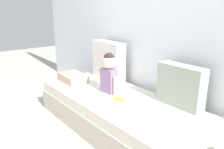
{
  "coord_description": "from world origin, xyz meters",
  "views": [
    {
      "loc": [
        1.87,
        -1.59,
        1.41
      ],
      "look_at": [
        -0.09,
        0.0,
        0.65
      ],
      "focal_mm": 36.34,
      "sensor_mm": 36.0,
      "label": 1
    }
  ],
  "objects_px": {
    "banana": "(119,99)",
    "folded_blanket": "(73,78)",
    "throw_pillow_left": "(108,61)",
    "toddler": "(109,72)",
    "couch": "(117,112)",
    "throw_pillow_right": "(181,86)"
  },
  "relations": [
    {
      "from": "couch",
      "to": "banana",
      "type": "xyz_separation_m",
      "value": [
        0.1,
        -0.05,
        0.22
      ]
    },
    {
      "from": "banana",
      "to": "couch",
      "type": "bearing_deg",
      "value": 153.65
    },
    {
      "from": "banana",
      "to": "throw_pillow_right",
      "type": "bearing_deg",
      "value": 39.11
    },
    {
      "from": "throw_pillow_left",
      "to": "banana",
      "type": "xyz_separation_m",
      "value": [
        0.71,
        -0.41,
        -0.25
      ]
    },
    {
      "from": "toddler",
      "to": "folded_blanket",
      "type": "relative_size",
      "value": 1.22
    },
    {
      "from": "throw_pillow_right",
      "to": "banana",
      "type": "xyz_separation_m",
      "value": [
        -0.5,
        -0.41,
        -0.2
      ]
    },
    {
      "from": "folded_blanket",
      "to": "throw_pillow_right",
      "type": "bearing_deg",
      "value": 18.23
    },
    {
      "from": "toddler",
      "to": "folded_blanket",
      "type": "distance_m",
      "value": 0.69
    },
    {
      "from": "banana",
      "to": "folded_blanket",
      "type": "height_order",
      "value": "folded_blanket"
    },
    {
      "from": "couch",
      "to": "toddler",
      "type": "height_order",
      "value": "toddler"
    },
    {
      "from": "throw_pillow_left",
      "to": "couch",
      "type": "bearing_deg",
      "value": -30.42
    },
    {
      "from": "throw_pillow_left",
      "to": "toddler",
      "type": "xyz_separation_m",
      "value": [
        0.43,
        -0.33,
        -0.01
      ]
    },
    {
      "from": "throw_pillow_right",
      "to": "toddler",
      "type": "distance_m",
      "value": 0.85
    },
    {
      "from": "couch",
      "to": "throw_pillow_right",
      "type": "bearing_deg",
      "value": 30.42
    },
    {
      "from": "couch",
      "to": "toddler",
      "type": "relative_size",
      "value": 4.49
    },
    {
      "from": "banana",
      "to": "toddler",
      "type": "bearing_deg",
      "value": 164.66
    },
    {
      "from": "throw_pillow_right",
      "to": "couch",
      "type": "bearing_deg",
      "value": -149.58
    },
    {
      "from": "banana",
      "to": "folded_blanket",
      "type": "relative_size",
      "value": 0.42
    },
    {
      "from": "couch",
      "to": "throw_pillow_left",
      "type": "xyz_separation_m",
      "value": [
        -0.6,
        0.35,
        0.47
      ]
    },
    {
      "from": "couch",
      "to": "banana",
      "type": "relative_size",
      "value": 12.89
    },
    {
      "from": "throw_pillow_left",
      "to": "folded_blanket",
      "type": "bearing_deg",
      "value": -114.51
    },
    {
      "from": "throw_pillow_right",
      "to": "toddler",
      "type": "xyz_separation_m",
      "value": [
        -0.78,
        -0.33,
        0.04
      ]
    }
  ]
}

